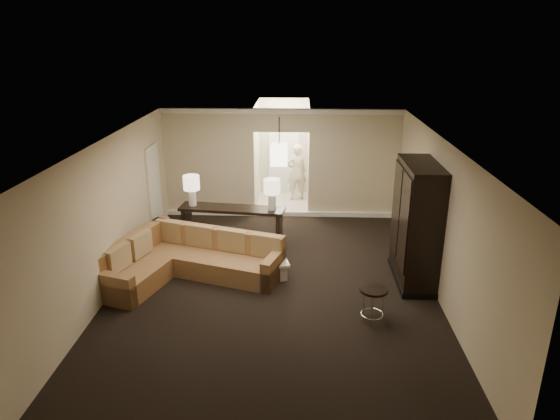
{
  "coord_description": "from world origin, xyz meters",
  "views": [
    {
      "loc": [
        0.47,
        -8.36,
        4.58
      ],
      "look_at": [
        0.08,
        1.2,
        1.15
      ],
      "focal_mm": 32.0,
      "sensor_mm": 36.0,
      "label": 1
    }
  ],
  "objects_px": {
    "coffee_table": "(263,266)",
    "drink_table": "(373,297)",
    "person": "(297,169)",
    "sectional_sofa": "(186,261)",
    "armoire": "(416,226)",
    "console_table": "(232,223)"
  },
  "relations": [
    {
      "from": "coffee_table",
      "to": "drink_table",
      "type": "distance_m",
      "value": 2.53
    },
    {
      "from": "sectional_sofa",
      "to": "console_table",
      "type": "bearing_deg",
      "value": 84.06
    },
    {
      "from": "coffee_table",
      "to": "drink_table",
      "type": "xyz_separation_m",
      "value": [
        1.95,
        -1.59,
        0.24
      ]
    },
    {
      "from": "console_table",
      "to": "armoire",
      "type": "xyz_separation_m",
      "value": [
        3.71,
        -1.51,
        0.58
      ]
    },
    {
      "from": "sectional_sofa",
      "to": "armoire",
      "type": "relative_size",
      "value": 1.48
    },
    {
      "from": "sectional_sofa",
      "to": "coffee_table",
      "type": "distance_m",
      "value": 1.52
    },
    {
      "from": "armoire",
      "to": "drink_table",
      "type": "bearing_deg",
      "value": -122.85
    },
    {
      "from": "console_table",
      "to": "drink_table",
      "type": "xyz_separation_m",
      "value": [
        2.74,
        -3.01,
        -0.12
      ]
    },
    {
      "from": "sectional_sofa",
      "to": "drink_table",
      "type": "relative_size",
      "value": 5.88
    },
    {
      "from": "sectional_sofa",
      "to": "armoire",
      "type": "bearing_deg",
      "value": 19.14
    },
    {
      "from": "coffee_table",
      "to": "person",
      "type": "distance_m",
      "value": 4.86
    },
    {
      "from": "drink_table",
      "to": "sectional_sofa",
      "type": "bearing_deg",
      "value": 157.63
    },
    {
      "from": "drink_table",
      "to": "person",
      "type": "xyz_separation_m",
      "value": [
        -1.34,
        6.36,
        0.48
      ]
    },
    {
      "from": "coffee_table",
      "to": "person",
      "type": "xyz_separation_m",
      "value": [
        0.61,
        4.77,
        0.71
      ]
    },
    {
      "from": "person",
      "to": "armoire",
      "type": "bearing_deg",
      "value": 97.06
    },
    {
      "from": "sectional_sofa",
      "to": "drink_table",
      "type": "height_order",
      "value": "sectional_sofa"
    },
    {
      "from": "sectional_sofa",
      "to": "console_table",
      "type": "distance_m",
      "value": 1.75
    },
    {
      "from": "coffee_table",
      "to": "armoire",
      "type": "height_order",
      "value": "armoire"
    },
    {
      "from": "person",
      "to": "sectional_sofa",
      "type": "bearing_deg",
      "value": 48.5
    },
    {
      "from": "sectional_sofa",
      "to": "console_table",
      "type": "height_order",
      "value": "console_table"
    },
    {
      "from": "console_table",
      "to": "person",
      "type": "distance_m",
      "value": 3.65
    },
    {
      "from": "sectional_sofa",
      "to": "coffee_table",
      "type": "height_order",
      "value": "sectional_sofa"
    }
  ]
}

